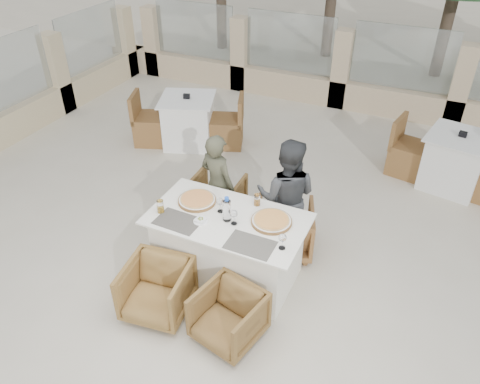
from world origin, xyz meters
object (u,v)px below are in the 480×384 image
at_px(wine_glass_centre, 220,204).
at_px(armchair_far_right, 285,229).
at_px(water_bottle, 227,209).
at_px(armchair_near_right, 228,317).
at_px(wine_glass_near, 234,216).
at_px(pizza_right, 271,221).
at_px(olive_dish, 201,220).
at_px(beer_glass_left, 160,206).
at_px(dining_table, 228,247).
at_px(wine_glass_corner, 282,241).
at_px(pizza_left, 197,200).
at_px(bg_table_b, 455,162).
at_px(armchair_far_left, 217,198).
at_px(diner_left, 218,185).
at_px(beer_glass_right, 257,200).
at_px(armchair_near_left, 157,290).
at_px(bg_table_a, 188,121).
at_px(diner_right, 286,197).

relative_size(wine_glass_centre, armchair_far_right, 0.28).
relative_size(water_bottle, wine_glass_centre, 1.50).
xyz_separation_m(water_bottle, armchair_near_right, (0.35, -0.71, -0.64)).
bearing_deg(wine_glass_near, wine_glass_centre, 149.84).
height_order(pizza_right, wine_glass_near, wine_glass_near).
bearing_deg(olive_dish, beer_glass_left, -175.81).
xyz_separation_m(dining_table, wine_glass_corner, (0.66, -0.20, 0.48)).
bearing_deg(armchair_near_right, wine_glass_centre, 133.38).
height_order(wine_glass_centre, armchair_near_right, wine_glass_centre).
height_order(water_bottle, wine_glass_corner, water_bottle).
xyz_separation_m(dining_table, beer_glass_left, (-0.66, -0.19, 0.45)).
bearing_deg(armchair_far_right, wine_glass_centre, 28.25).
xyz_separation_m(pizza_left, bg_table_b, (2.45, 2.74, -0.41)).
bearing_deg(wine_glass_centre, pizza_right, 4.93).
height_order(water_bottle, olive_dish, water_bottle).
relative_size(armchair_far_left, diner_left, 0.48).
distance_m(beer_glass_left, diner_left, 0.90).
distance_m(beer_glass_right, bg_table_b, 3.17).
distance_m(water_bottle, beer_glass_left, 0.70).
xyz_separation_m(dining_table, wine_glass_centre, (-0.11, 0.07, 0.48)).
distance_m(dining_table, armchair_near_left, 0.86).
height_order(wine_glass_centre, bg_table_a, wine_glass_centre).
height_order(pizza_left, armchair_near_left, pizza_left).
height_order(olive_dish, diner_right, diner_right).
bearing_deg(armchair_near_left, wine_glass_centre, 62.74).
bearing_deg(bg_table_a, armchair_far_right, -58.51).
xyz_separation_m(wine_glass_corner, armchair_near_left, (-1.06, -0.55, -0.58)).
bearing_deg(water_bottle, beer_glass_right, 64.55).
relative_size(wine_glass_centre, diner_left, 0.14).
bearing_deg(beer_glass_left, pizza_left, 51.21).
relative_size(water_bottle, bg_table_a, 0.17).
distance_m(pizza_right, bg_table_a, 3.28).
relative_size(water_bottle, bg_table_b, 0.17).
bearing_deg(bg_table_b, beer_glass_left, -120.78).
bearing_deg(armchair_far_left, wine_glass_corner, 137.49).
xyz_separation_m(dining_table, water_bottle, (0.01, -0.03, 0.52)).
bearing_deg(water_bottle, diner_right, 62.75).
xyz_separation_m(wine_glass_centre, beer_glass_left, (-0.55, -0.26, -0.02)).
relative_size(beer_glass_right, diner_left, 0.10).
height_order(dining_table, bg_table_a, same).
relative_size(wine_glass_near, diner_right, 0.13).
bearing_deg(armchair_near_right, olive_dish, 147.80).
distance_m(water_bottle, bg_table_b, 3.57).
distance_m(wine_glass_corner, bg_table_b, 3.38).
relative_size(water_bottle, diner_right, 0.20).
bearing_deg(diner_right, bg_table_b, -138.20).
relative_size(diner_right, bg_table_a, 0.85).
bearing_deg(armchair_near_left, diner_right, 53.77).
bearing_deg(pizza_left, armchair_near_left, -89.67).
height_order(beer_glass_left, armchair_near_right, beer_glass_left).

